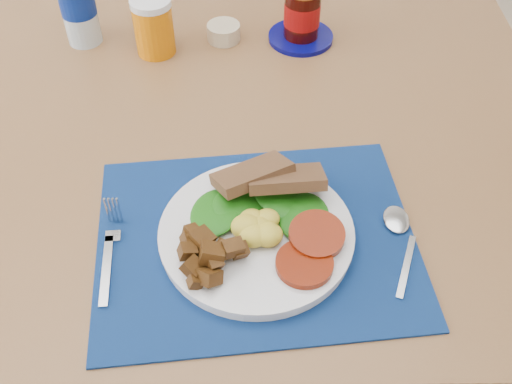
% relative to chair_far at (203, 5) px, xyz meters
% --- Properties ---
extents(table, '(1.40, 0.90, 0.75)m').
position_rel_chair_far_xyz_m(table, '(-0.06, -0.65, 0.07)').
color(table, brown).
rests_on(table, ground).
extents(chair_far, '(0.57, 0.56, 1.20)m').
position_rel_chair_far_xyz_m(chair_far, '(0.00, 0.00, 0.00)').
color(chair_far, brown).
rests_on(chair_far, ground).
extents(placemat, '(0.46, 0.38, 0.00)m').
position_rel_chair_far_xyz_m(placemat, '(0.13, -0.89, 0.15)').
color(placemat, black).
rests_on(placemat, table).
extents(breakfast_plate, '(0.26, 0.26, 0.06)m').
position_rel_chair_far_xyz_m(breakfast_plate, '(0.12, -0.90, 0.17)').
color(breakfast_plate, silver).
rests_on(breakfast_plate, placemat).
extents(fork, '(0.03, 0.16, 0.00)m').
position_rel_chair_far_xyz_m(fork, '(-0.07, -0.91, 0.16)').
color(fork, '#B2B5BA').
rests_on(fork, placemat).
extents(spoon, '(0.05, 0.16, 0.00)m').
position_rel_chair_far_xyz_m(spoon, '(0.32, -0.89, 0.16)').
color(spoon, '#B2B5BA').
rests_on(spoon, placemat).
extents(juice_glass, '(0.07, 0.07, 0.10)m').
position_rel_chair_far_xyz_m(juice_glass, '(-0.05, -0.44, 0.20)').
color(juice_glass, '#D06B05').
rests_on(juice_glass, table).
extents(ramekin, '(0.06, 0.06, 0.03)m').
position_rel_chair_far_xyz_m(ramekin, '(0.07, -0.40, 0.17)').
color(ramekin, '#C6B491').
rests_on(ramekin, table).
extents(jam_on_saucer, '(0.12, 0.12, 0.11)m').
position_rel_chair_far_xyz_m(jam_on_saucer, '(0.22, -0.40, 0.20)').
color(jam_on_saucer, '#05075A').
rests_on(jam_on_saucer, table).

